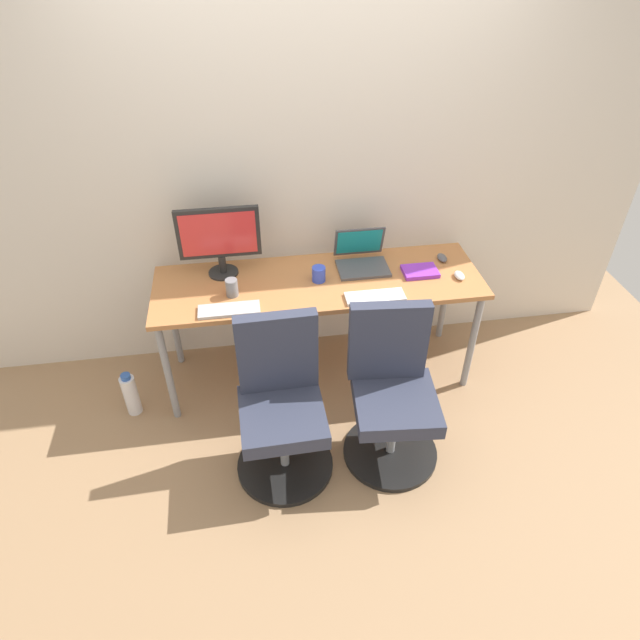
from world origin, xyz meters
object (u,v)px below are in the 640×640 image
(water_bottle_on_floor, at_px, (131,394))
(open_laptop, at_px, (361,257))
(office_chair_right, at_px, (392,394))
(desktop_monitor, at_px, (219,237))
(office_chair_left, at_px, (281,406))
(coffee_mug, at_px, (319,274))

(water_bottle_on_floor, distance_m, open_laptop, 1.65)
(office_chair_right, height_order, desktop_monitor, desktop_monitor)
(water_bottle_on_floor, relative_size, open_laptop, 1.00)
(office_chair_right, height_order, water_bottle_on_floor, office_chair_right)
(open_laptop, bearing_deg, desktop_monitor, 177.90)
(open_laptop, bearing_deg, water_bottle_on_floor, -168.06)
(office_chair_left, xyz_separation_m, open_laptop, (0.59, 0.81, 0.38))
(office_chair_left, height_order, water_bottle_on_floor, office_chair_left)
(office_chair_left, xyz_separation_m, coffee_mug, (0.31, 0.68, 0.37))
(office_chair_left, bearing_deg, office_chair_right, -0.02)
(coffee_mug, bearing_deg, water_bottle_on_floor, -171.51)
(office_chair_left, distance_m, desktop_monitor, 1.05)
(office_chair_left, bearing_deg, desktop_monitor, 106.96)
(office_chair_left, distance_m, water_bottle_on_floor, 1.06)
(office_chair_left, relative_size, water_bottle_on_floor, 3.03)
(office_chair_right, bearing_deg, open_laptop, 90.91)
(office_chair_right, distance_m, coffee_mug, 0.83)
(desktop_monitor, bearing_deg, open_laptop, -2.10)
(office_chair_right, distance_m, water_bottle_on_floor, 1.60)
(office_chair_left, relative_size, open_laptop, 3.03)
(water_bottle_on_floor, bearing_deg, office_chair_right, -18.53)
(office_chair_right, relative_size, coffee_mug, 10.22)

